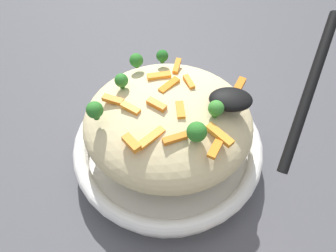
{
  "coord_description": "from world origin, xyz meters",
  "views": [
    {
      "loc": [
        -0.02,
        0.3,
        0.47
      ],
      "look_at": [
        0.0,
        0.0,
        0.08
      ],
      "focal_mm": 36.95,
      "sensor_mm": 36.0,
      "label": 1
    }
  ],
  "objects": [
    {
      "name": "carrot_piece_9",
      "position": [
        0.04,
        0.07,
        0.14
      ],
      "size": [
        0.03,
        0.03,
        0.01
      ],
      "primitive_type": "cube",
      "rotation": [
        0.0,
        0.0,
        5.47
      ],
      "color": "orange",
      "rests_on": "pasta_mound"
    },
    {
      "name": "carrot_piece_6",
      "position": [
        0.0,
        -0.03,
        0.14
      ],
      "size": [
        0.03,
        0.03,
        0.01
      ],
      "primitive_type": "cube",
      "rotation": [
        0.0,
        0.0,
        4.02
      ],
      "color": "orange",
      "rests_on": "pasta_mound"
    },
    {
      "name": "carrot_piece_1",
      "position": [
        0.01,
        -0.04,
        0.14
      ],
      "size": [
        0.03,
        0.02,
        0.01
      ],
      "primitive_type": "cube",
      "rotation": [
        0.0,
        0.0,
        3.38
      ],
      "color": "orange",
      "rests_on": "pasta_mound"
    },
    {
      "name": "carrot_piece_11",
      "position": [
        -0.06,
        0.07,
        0.13
      ],
      "size": [
        0.02,
        0.03,
        0.01
      ],
      "primitive_type": "cube",
      "rotation": [
        0.0,
        0.0,
        4.29
      ],
      "color": "orange",
      "rests_on": "pasta_mound"
    },
    {
      "name": "broccoli_floret_5",
      "position": [
        -0.04,
        0.06,
        0.15
      ],
      "size": [
        0.02,
        0.02,
        0.03
      ],
      "color": "#296820",
      "rests_on": "pasta_mound"
    },
    {
      "name": "ground_plane",
      "position": [
        0.0,
        0.0,
        0.0
      ],
      "size": [
        2.4,
        2.4,
        0.0
      ],
      "primitive_type": "plane",
      "color": "#4C4C51"
    },
    {
      "name": "carrot_piece_7",
      "position": [
        -0.01,
        -0.07,
        0.14
      ],
      "size": [
        0.01,
        0.03,
        0.01
      ],
      "primitive_type": "cube",
      "rotation": [
        0.0,
        0.0,
        4.56
      ],
      "color": "orange",
      "rests_on": "pasta_mound"
    },
    {
      "name": "carrot_piece_13",
      "position": [
        0.02,
        0.06,
        0.13
      ],
      "size": [
        0.03,
        0.04,
        0.01
      ],
      "primitive_type": "cube",
      "rotation": [
        0.0,
        0.0,
        3.96
      ],
      "color": "orange",
      "rests_on": "pasta_mound"
    },
    {
      "name": "broccoli_floret_2",
      "position": [
        0.01,
        -0.08,
        0.14
      ],
      "size": [
        0.02,
        0.02,
        0.02
      ],
      "color": "#205B1C",
      "rests_on": "pasta_mound"
    },
    {
      "name": "carrot_piece_5",
      "position": [
        -0.07,
        0.05,
        0.14
      ],
      "size": [
        0.03,
        0.03,
        0.01
      ],
      "primitive_type": "cube",
      "rotation": [
        0.0,
        0.0,
        5.5
      ],
      "color": "orange",
      "rests_on": "pasta_mound"
    },
    {
      "name": "broccoli_floret_0",
      "position": [
        0.05,
        -0.07,
        0.14
      ],
      "size": [
        0.02,
        0.02,
        0.02
      ],
      "color": "#296820",
      "rests_on": "pasta_mound"
    },
    {
      "name": "serving_bowl",
      "position": [
        0.0,
        0.0,
        0.03
      ],
      "size": [
        0.29,
        0.29,
        0.05
      ],
      "color": "white",
      "rests_on": "ground_plane"
    },
    {
      "name": "carrot_piece_12",
      "position": [
        -0.09,
        -0.03,
        0.14
      ],
      "size": [
        0.02,
        0.04,
        0.01
      ],
      "primitive_type": "cube",
      "rotation": [
        0.0,
        0.0,
        4.3
      ],
      "color": "orange",
      "rests_on": "pasta_mound"
    },
    {
      "name": "pasta_mound",
      "position": [
        0.0,
        0.0,
        0.09
      ],
      "size": [
        0.24,
        0.22,
        0.1
      ],
      "primitive_type": "ellipsoid",
      "color": "beige",
      "rests_on": "serving_bowl"
    },
    {
      "name": "carrot_piece_4",
      "position": [
        -0.03,
        -0.03,
        0.14
      ],
      "size": [
        0.02,
        0.03,
        0.01
      ],
      "primitive_type": "cube",
      "rotation": [
        0.0,
        0.0,
        5.14
      ],
      "color": "orange",
      "rests_on": "pasta_mound"
    },
    {
      "name": "carrot_piece_3",
      "position": [
        0.07,
        -0.0,
        0.14
      ],
      "size": [
        0.03,
        0.02,
        0.01
      ],
      "primitive_type": "cube",
      "rotation": [
        0.0,
        0.0,
        2.83
      ],
      "color": "orange",
      "rests_on": "pasta_mound"
    },
    {
      "name": "carrot_piece_8",
      "position": [
        -0.02,
        0.02,
        0.14
      ],
      "size": [
        0.01,
        0.03,
        0.01
      ],
      "primitive_type": "cube",
      "rotation": [
        0.0,
        0.0,
        4.86
      ],
      "color": "orange",
      "rests_on": "pasta_mound"
    },
    {
      "name": "serving_spoon",
      "position": [
        -0.11,
        0.01,
        0.16
      ],
      "size": [
        0.14,
        0.17,
        0.11
      ],
      "color": "black",
      "rests_on": "pasta_mound"
    },
    {
      "name": "carrot_piece_0",
      "position": [
        0.05,
        0.02,
        0.14
      ],
      "size": [
        0.03,
        0.02,
        0.01
      ],
      "primitive_type": "cube",
      "rotation": [
        0.0,
        0.0,
        5.75
      ],
      "color": "orange",
      "rests_on": "pasta_mound"
    },
    {
      "name": "broccoli_floret_1",
      "position": [
        -0.06,
        0.02,
        0.15
      ],
      "size": [
        0.02,
        0.02,
        0.03
      ],
      "color": "#377928",
      "rests_on": "pasta_mound"
    },
    {
      "name": "carrot_piece_2",
      "position": [
        0.01,
        0.01,
        0.14
      ],
      "size": [
        0.03,
        0.02,
        0.01
      ],
      "primitive_type": "cube",
      "rotation": [
        0.0,
        0.0,
        2.58
      ],
      "color": "orange",
      "rests_on": "pasta_mound"
    },
    {
      "name": "carrot_piece_10",
      "position": [
        -0.01,
        0.06,
        0.14
      ],
      "size": [
        0.03,
        0.02,
        0.01
      ],
      "primitive_type": "cube",
      "rotation": [
        0.0,
        0.0,
        0.41
      ],
      "color": "orange",
      "rests_on": "pasta_mound"
    },
    {
      "name": "broccoli_floret_4",
      "position": [
        0.09,
        0.03,
        0.15
      ],
      "size": [
        0.02,
        0.02,
        0.03
      ],
      "color": "#296820",
      "rests_on": "pasta_mound"
    },
    {
      "name": "broccoli_floret_3",
      "position": [
        0.06,
        -0.03,
        0.14
      ],
      "size": [
        0.02,
        0.02,
        0.02
      ],
      "color": "#296820",
      "rests_on": "pasta_mound"
    }
  ]
}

